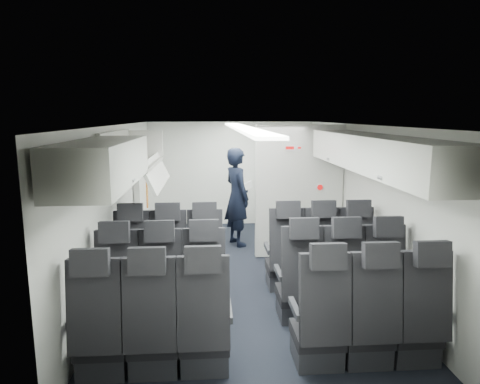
{
  "coord_description": "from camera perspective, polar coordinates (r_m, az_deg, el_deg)",
  "views": [
    {
      "loc": [
        -0.47,
        -5.86,
        2.28
      ],
      "look_at": [
        0.0,
        0.4,
        1.15
      ],
      "focal_mm": 32.0,
      "sensor_mm": 36.0,
      "label": 1
    }
  ],
  "objects": [
    {
      "name": "cabin_shell",
      "position": [
        5.99,
        0.28,
        -0.92
      ],
      "size": [
        3.41,
        6.01,
        2.16
      ],
      "color": "black",
      "rests_on": "ground"
    },
    {
      "name": "seat_row_front",
      "position": [
        5.66,
        0.71,
        -9.13
      ],
      "size": [
        3.33,
        0.56,
        1.24
      ],
      "color": "black",
      "rests_on": "cabin_shell"
    },
    {
      "name": "seat_row_mid",
      "position": [
        4.83,
        1.65,
        -12.65
      ],
      "size": [
        3.33,
        0.56,
        1.24
      ],
      "color": "black",
      "rests_on": "cabin_shell"
    },
    {
      "name": "seat_row_rear",
      "position": [
        4.02,
        3.03,
        -17.61
      ],
      "size": [
        3.33,
        0.56,
        1.24
      ],
      "color": "black",
      "rests_on": "cabin_shell"
    },
    {
      "name": "overhead_bin_left_rear",
      "position": [
        3.99,
        -17.8,
        3.7
      ],
      "size": [
        0.53,
        1.8,
        0.4
      ],
      "color": "silver",
      "rests_on": "cabin_shell"
    },
    {
      "name": "overhead_bin_left_front_open",
      "position": [
        5.72,
        -14.11,
        4.46
      ],
      "size": [
        0.64,
        1.7,
        0.72
      ],
      "color": "#9E9E93",
      "rests_on": "cabin_shell"
    },
    {
      "name": "overhead_bin_right_rear",
      "position": [
        4.31,
        21.49,
        3.92
      ],
      "size": [
        0.53,
        1.8,
        0.4
      ],
      "color": "silver",
      "rests_on": "cabin_shell"
    },
    {
      "name": "overhead_bin_right_front",
      "position": [
        5.93,
        14.18,
        5.84
      ],
      "size": [
        0.53,
        1.7,
        0.4
      ],
      "color": "silver",
      "rests_on": "cabin_shell"
    },
    {
      "name": "bulkhead_partition",
      "position": [
        6.92,
        7.87,
        0.08
      ],
      "size": [
        1.4,
        0.15,
        2.13
      ],
      "color": "silver",
      "rests_on": "cabin_shell"
    },
    {
      "name": "galley_unit",
      "position": [
        8.8,
        5.06,
        1.46
      ],
      "size": [
        0.85,
        0.52,
        1.9
      ],
      "color": "#939399",
      "rests_on": "cabin_shell"
    },
    {
      "name": "boarding_door",
      "position": [
        7.62,
        -13.05,
        -0.08
      ],
      "size": [
        0.12,
        1.27,
        1.86
      ],
      "color": "silver",
      "rests_on": "cabin_shell"
    },
    {
      "name": "flight_attendant",
      "position": [
        7.53,
        -0.41,
        -0.64
      ],
      "size": [
        0.63,
        0.74,
        1.73
      ],
      "primitive_type": "imported",
      "rotation": [
        0.0,
        0.0,
        1.98
      ],
      "color": "black",
      "rests_on": "ground"
    },
    {
      "name": "carry_on_bag",
      "position": [
        5.31,
        -14.87,
        4.68
      ],
      "size": [
        0.42,
        0.35,
        0.21
      ],
      "primitive_type": "cube",
      "rotation": [
        0.0,
        0.0,
        0.34
      ],
      "color": "black",
      "rests_on": "overhead_bin_left_front_open"
    },
    {
      "name": "papers",
      "position": [
        7.46,
        1.07,
        0.86
      ],
      "size": [
        0.16,
        0.11,
        0.13
      ],
      "primitive_type": "cube",
      "rotation": [
        0.0,
        0.0,
        0.56
      ],
      "color": "white",
      "rests_on": "flight_attendant"
    }
  ]
}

